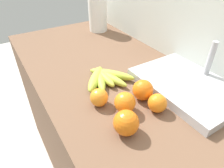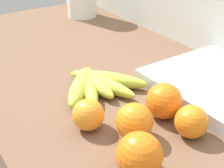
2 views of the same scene
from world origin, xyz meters
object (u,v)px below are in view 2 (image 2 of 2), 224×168
at_px(orange_back_right, 163,101).
at_px(orange_back_left, 88,115).
at_px(orange_center, 139,155).
at_px(orange_front, 134,122).
at_px(banana_bunch, 94,84).
at_px(orange_right, 192,122).

relative_size(orange_back_right, orange_back_left, 1.18).
bearing_deg(orange_center, orange_front, 147.29).
bearing_deg(orange_back_left, orange_front, 38.14).
relative_size(orange_center, orange_back_left, 1.22).
xyz_separation_m(banana_bunch, orange_back_right, (0.18, 0.06, 0.02)).
height_order(orange_back_right, orange_front, orange_back_right).
distance_m(banana_bunch, orange_front, 0.21).
bearing_deg(orange_center, orange_back_right, 125.47).
bearing_deg(orange_right, banana_bunch, -165.52).
distance_m(orange_front, orange_back_left, 0.10).
xyz_separation_m(orange_center, orange_front, (-0.08, 0.05, -0.00)).
bearing_deg(orange_center, orange_right, 99.08).
height_order(banana_bunch, orange_front, orange_front).
bearing_deg(orange_back_right, banana_bunch, -160.74).
distance_m(orange_center, orange_right, 0.16).
relative_size(orange_center, orange_front, 1.08).
distance_m(orange_center, orange_front, 0.10).
distance_m(orange_back_right, orange_right, 0.08).
bearing_deg(orange_front, banana_bunch, 171.36).
bearing_deg(banana_bunch, orange_center, -16.43).
xyz_separation_m(orange_back_right, orange_right, (0.08, 0.00, -0.01)).
relative_size(banana_bunch, orange_back_left, 3.50).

